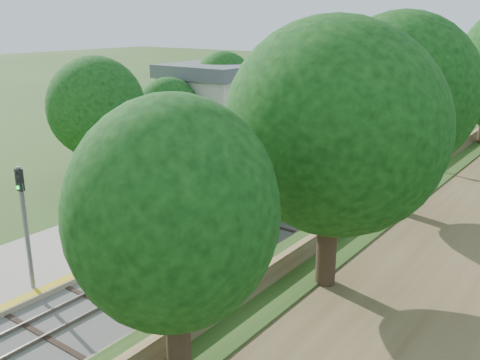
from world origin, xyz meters
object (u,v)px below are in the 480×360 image
Objects in this scene: station_building at (210,107)px; signal_platform at (24,215)px; train at (474,93)px; lamppost_far at (171,183)px; signal_farside at (404,147)px; signal_gantry at (468,86)px.

station_building is 28.43m from signal_platform.
lamppost_far is (-3.90, -55.12, 0.23)m from train.
train is 25.54× the size of lamppost_far.
signal_platform is at bearing -113.20° from signal_farside.
signal_farside is at bearing -13.73° from station_building.
signal_gantry is at bearing -80.07° from train.
station_building reaches higher than lamppost_far.
signal_platform is (-5.37, -51.16, -0.96)m from signal_gantry.
signal_platform reaches higher than train.
signal_platform is 23.10m from signal_farside.
station_building reaches higher than signal_farside.
signal_gantry is 1.48× the size of signal_platform.
signal_gantry is at bearing 56.62° from station_building.
signal_farside is (3.73, -29.93, -0.74)m from signal_gantry.
train is 65.36m from signal_platform.
station_building reaches higher than signal_gantry.
station_building is 20.79m from signal_farside.
signal_farside reaches higher than signal_gantry.
signal_platform is at bearing -92.54° from train.
station_building reaches higher than signal_platform.
lamppost_far is at bearing -98.83° from signal_gantry.
station_building is at bearing -123.38° from signal_gantry.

